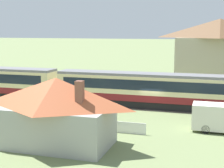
# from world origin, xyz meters

# --- Properties ---
(ground_plane) EXTENTS (600.00, 600.00, 0.00)m
(ground_plane) POSITION_xyz_m (0.00, 0.00, 0.00)
(ground_plane) COLOR #707F51
(passenger_train) EXTENTS (68.20, 3.04, 4.13)m
(passenger_train) POSITION_xyz_m (-0.78, 0.91, 2.29)
(passenger_train) COLOR maroon
(passenger_train) RESTS_ON ground_plane
(railway_track) EXTENTS (131.37, 3.60, 0.04)m
(railway_track) POSITION_xyz_m (1.52, 0.91, 0.01)
(railway_track) COLOR #665B51
(railway_track) RESTS_ON ground_plane
(station_house_brown_roof) EXTENTS (14.64, 9.35, 11.02)m
(station_house_brown_roof) POSITION_xyz_m (7.26, 20.72, 5.69)
(station_house_brown_roof) COLOR #BCB293
(station_house_brown_roof) RESTS_ON ground_plane
(cottage_terracotta_roof) EXTENTS (9.22, 5.41, 5.52)m
(cottage_terracotta_roof) POSITION_xyz_m (-4.96, -14.79, 2.87)
(cottage_terracotta_roof) COLOR #9E9E99
(cottage_terracotta_roof) RESTS_ON ground_plane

